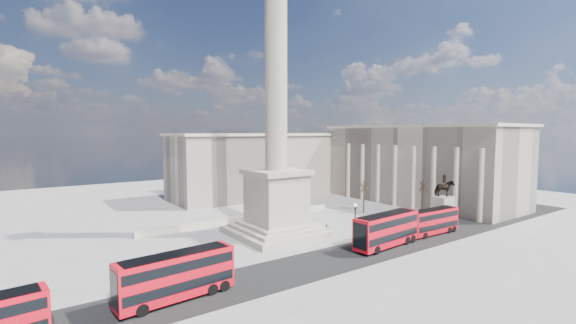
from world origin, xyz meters
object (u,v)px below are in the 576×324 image
at_px(nelsons_column, 276,157).
at_px(victorian_lamp, 355,222).
at_px(red_bus_b, 387,229).
at_px(red_bus_d, 493,206).
at_px(equestrian_statue, 443,205).
at_px(pedestrian_walking, 426,219).
at_px(pedestrian_standing, 425,215).
at_px(red_bus_a, 177,275).
at_px(red_bus_c, 433,221).
at_px(pedestrian_crossing, 327,230).

xyz_separation_m(nelsons_column, victorian_lamp, (5.00, -13.12, -8.99)).
distance_m(red_bus_b, victorian_lamp, 5.10).
height_order(red_bus_d, equestrian_statue, equestrian_statue).
bearing_deg(red_bus_b, pedestrian_walking, 13.28).
distance_m(nelsons_column, pedestrian_standing, 33.29).
distance_m(nelsons_column, red_bus_a, 28.65).
distance_m(nelsons_column, equestrian_statue, 33.73).
distance_m(nelsons_column, red_bus_d, 46.42).
relative_size(nelsons_column, red_bus_c, 4.72).
relative_size(red_bus_c, equestrian_statue, 1.16).
height_order(nelsons_column, pedestrian_walking, nelsons_column).
relative_size(nelsons_column, pedestrian_crossing, 28.14).
bearing_deg(victorian_lamp, red_bus_b, -26.29).
xyz_separation_m(equestrian_statue, pedestrian_walking, (-2.88, 1.74, -2.44)).
relative_size(red_bus_a, equestrian_statue, 1.32).
relative_size(red_bus_a, red_bus_b, 0.97).
bearing_deg(pedestrian_standing, pedestrian_crossing, -29.79).
relative_size(nelsons_column, equestrian_statue, 5.46).
xyz_separation_m(red_bus_b, red_bus_d, (33.43, 1.10, -0.52)).
bearing_deg(pedestrian_walking, victorian_lamp, -167.36).
bearing_deg(victorian_lamp, equestrian_statue, 4.53).
height_order(red_bus_c, pedestrian_crossing, red_bus_c).
bearing_deg(pedestrian_standing, red_bus_d, 127.50).
distance_m(pedestrian_walking, pedestrian_standing, 3.30).
relative_size(nelsons_column, red_bus_b, 3.99).
height_order(victorian_lamp, pedestrian_standing, victorian_lamp).
bearing_deg(red_bus_c, victorian_lamp, 175.24).
relative_size(red_bus_b, pedestrian_walking, 8.09).
xyz_separation_m(red_bus_d, pedestrian_walking, (-15.39, 4.83, -1.32)).
relative_size(pedestrian_walking, pedestrian_crossing, 0.87).
xyz_separation_m(red_bus_d, pedestrian_standing, (-12.74, 6.79, -1.28)).
bearing_deg(red_bus_a, red_bus_d, -4.05).
height_order(equestrian_statue, pedestrian_standing, equestrian_statue).
distance_m(red_bus_c, pedestrian_standing, 11.80).
bearing_deg(pedestrian_standing, victorian_lamp, -11.62).
height_order(nelsons_column, pedestrian_crossing, nelsons_column).
bearing_deg(equestrian_statue, red_bus_a, -175.71).
relative_size(nelsons_column, red_bus_d, 5.06).
xyz_separation_m(red_bus_c, pedestrian_walking, (6.21, 5.70, -1.46)).
bearing_deg(red_bus_b, pedestrian_crossing, 101.26).
relative_size(pedestrian_standing, pedestrian_crossing, 0.91).
height_order(red_bus_b, equestrian_statue, equestrian_statue).
xyz_separation_m(equestrian_statue, pedestrian_standing, (-0.23, 3.70, -2.40)).
distance_m(red_bus_a, red_bus_c, 43.32).
xyz_separation_m(red_bus_b, pedestrian_walking, (18.03, 5.93, -1.84)).
height_order(red_bus_d, victorian_lamp, victorian_lamp).
bearing_deg(pedestrian_walking, red_bus_c, -134.26).
bearing_deg(red_bus_a, nelsons_column, 29.49).
xyz_separation_m(red_bus_a, red_bus_c, (43.31, -0.03, -0.30)).
relative_size(red_bus_b, pedestrian_crossing, 7.05).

